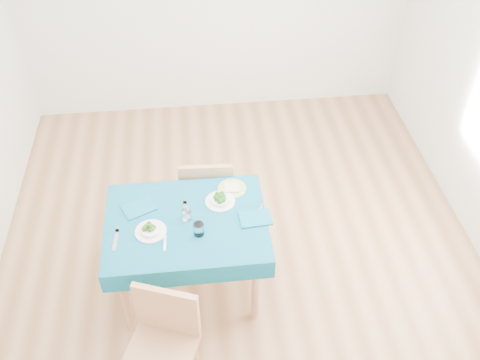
{
  "coord_description": "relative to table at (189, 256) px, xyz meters",
  "views": [
    {
      "loc": [
        -0.32,
        -2.89,
        3.49
      ],
      "look_at": [
        0.0,
        0.0,
        0.85
      ],
      "focal_mm": 40.0,
      "sensor_mm": 36.0,
      "label": 1
    }
  ],
  "objects": [
    {
      "name": "table",
      "position": [
        0.0,
        0.0,
        0.0
      ],
      "size": [
        1.13,
        0.86,
        0.76
      ],
      "primitive_type": "cube",
      "color": "#09506B",
      "rests_on": "ground"
    },
    {
      "name": "napkin_near",
      "position": [
        -0.33,
        0.16,
        0.39
      ],
      "size": [
        0.27,
        0.23,
        0.01
      ],
      "primitive_type": "cube",
      "rotation": [
        0.0,
        0.0,
        0.43
      ],
      "color": "#0E5A76",
      "rests_on": "table"
    },
    {
      "name": "chair_near",
      "position": [
        -0.22,
        -0.82,
        0.15
      ],
      "size": [
        0.56,
        0.58,
        1.05
      ],
      "primitive_type": "cube",
      "rotation": [
        0.0,
        0.0,
        -0.36
      ],
      "color": "#AD7851",
      "rests_on": "ground"
    },
    {
      "name": "bowl_near",
      "position": [
        -0.24,
        -0.08,
        0.41
      ],
      "size": [
        0.22,
        0.22,
        0.07
      ],
      "primitive_type": null,
      "color": "white",
      "rests_on": "table"
    },
    {
      "name": "bowl_far",
      "position": [
        0.26,
        0.16,
        0.41
      ],
      "size": [
        0.22,
        0.22,
        0.07
      ],
      "primitive_type": null,
      "color": "white",
      "rests_on": "table"
    },
    {
      "name": "bread_slice",
      "position": [
        0.36,
        0.29,
        0.4
      ],
      "size": [
        0.12,
        0.12,
        0.02
      ],
      "primitive_type": "cube",
      "rotation": [
        0.0,
        0.0,
        -0.06
      ],
      "color": "beige",
      "rests_on": "side_plate"
    },
    {
      "name": "room_shell",
      "position": [
        0.41,
        0.29,
        0.97
      ],
      "size": [
        4.02,
        4.52,
        2.73
      ],
      "color": "brown",
      "rests_on": "ground"
    },
    {
      "name": "knife_far",
      "position": [
        0.51,
        0.02,
        0.38
      ],
      "size": [
        0.11,
        0.18,
        0.0
      ],
      "primitive_type": "cube",
      "rotation": [
        0.0,
        0.0,
        -0.51
      ],
      "color": "silver",
      "rests_on": "table"
    },
    {
      "name": "side_plate",
      "position": [
        0.36,
        0.29,
        0.38
      ],
      "size": [
        0.21,
        0.21,
        0.01
      ],
      "primitive_type": "cylinder",
      "color": "#A1C05D",
      "rests_on": "table"
    },
    {
      "name": "chair_far",
      "position": [
        0.18,
        0.66,
        0.14
      ],
      "size": [
        0.45,
        0.48,
        1.04
      ],
      "primitive_type": "cube",
      "rotation": [
        0.0,
        0.0,
        3.08
      ],
      "color": "#AD7851",
      "rests_on": "ground"
    },
    {
      "name": "napkin_far",
      "position": [
        0.49,
        -0.03,
        0.39
      ],
      "size": [
        0.23,
        0.17,
        0.01
      ],
      "primitive_type": "cube",
      "rotation": [
        0.0,
        0.0,
        0.07
      ],
      "color": "#0E5A76",
      "rests_on": "table"
    },
    {
      "name": "tumbler_side",
      "position": [
        0.09,
        -0.13,
        0.43
      ],
      "size": [
        0.07,
        0.07,
        0.09
      ],
      "primitive_type": "cylinder",
      "color": "white",
      "rests_on": "table"
    },
    {
      "name": "tumbler_center",
      "position": [
        0.01,
        0.01,
        0.42
      ],
      "size": [
        0.07,
        0.07,
        0.09
      ],
      "primitive_type": "cylinder",
      "color": "white",
      "rests_on": "table"
    },
    {
      "name": "fork_far",
      "position": [
        -0.0,
        0.1,
        0.38
      ],
      "size": [
        0.03,
        0.2,
        0.0
      ],
      "primitive_type": "cube",
      "rotation": [
        0.0,
        0.0,
        -0.03
      ],
      "color": "silver",
      "rests_on": "table"
    },
    {
      "name": "fork_near",
      "position": [
        -0.48,
        -0.12,
        0.38
      ],
      "size": [
        0.04,
        0.19,
        0.0
      ],
      "primitive_type": "cube",
      "rotation": [
        0.0,
        0.0,
        -0.07
      ],
      "color": "silver",
      "rests_on": "table"
    },
    {
      "name": "knife_near",
      "position": [
        -0.15,
        -0.16,
        0.38
      ],
      "size": [
        0.02,
        0.19,
        0.0
      ],
      "primitive_type": "cube",
      "rotation": [
        0.0,
        0.0,
        -0.03
      ],
      "color": "silver",
      "rests_on": "table"
    }
  ]
}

